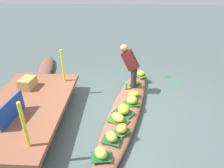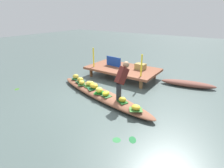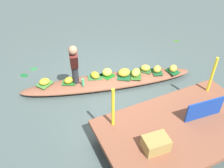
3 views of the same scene
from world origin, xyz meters
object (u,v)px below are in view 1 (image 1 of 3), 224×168
Objects in this scene: moored_boat at (46,68)px; produce_crate at (28,83)px; banana_bunch_5 at (135,81)px; market_banner at (12,110)px; vendor_boat at (127,107)px; banana_bunch_3 at (101,153)px; banana_bunch_7 at (132,100)px; vendor_person at (130,64)px; banana_bunch_0 at (122,128)px; banana_bunch_8 at (111,137)px; banana_bunch_6 at (133,94)px; banana_bunch_1 at (118,117)px; banana_bunch_2 at (141,73)px; water_bottle at (126,85)px; banana_bunch_4 at (123,109)px.

produce_crate is (-2.01, -0.27, 0.46)m from moored_boat.
banana_bunch_5 is 0.29× the size of market_banner.
vendor_boat is 18.36× the size of banana_bunch_3.
banana_bunch_7 is (-1.01, 0.13, 0.02)m from banana_bunch_5.
vendor_person is 1.44× the size of market_banner.
banana_bunch_0 is 0.32m from banana_bunch_8.
vendor_boat is 17.11× the size of banana_bunch_6.
banana_bunch_8 is at bearing -92.38° from market_banner.
banana_bunch_1 is 1.25× the size of banana_bunch_8.
banana_bunch_6 is 0.33m from banana_bunch_7.
banana_bunch_8 reaches higher than banana_bunch_2.
banana_bunch_2 is at bearing -16.31° from banana_bunch_1.
banana_bunch_2 is at bearing -66.31° from produce_crate.
banana_bunch_0 is 1.29× the size of water_bottle.
banana_bunch_5 is at bearing -6.30° from banana_bunch_6.
vendor_person is (1.26, -0.16, 0.58)m from banana_bunch_4.
banana_bunch_2 is (1.58, -0.46, 0.19)m from vendor_boat.
banana_bunch_1 is 2.52m from produce_crate.
banana_bunch_1 is (-0.69, 0.20, 0.21)m from vendor_boat.
banana_bunch_4 is (-0.40, 0.09, 0.22)m from vendor_boat.
water_bottle is (0.40, 0.19, 0.02)m from banana_bunch_6.
banana_bunch_3 is 1.28× the size of water_bottle.
banana_bunch_3 reaches higher than banana_bunch_8.
banana_bunch_5 is 3.26m from market_banner.
vendor_boat is at bearing 89.40° from banana_bunch_7.
banana_bunch_8 is at bearing 169.79° from banana_bunch_1.
vendor_boat and moored_boat have the same top height.
banana_bunch_6 is (1.01, -0.38, -0.02)m from banana_bunch_1.
banana_bunch_3 is at bearing 169.24° from water_bottle.
banana_bunch_1 is 1.69m from vendor_person.
banana_bunch_2 is 0.98m from water_bottle.
banana_bunch_0 is at bearing 176.55° from water_bottle.
banana_bunch_3 is at bearing 165.05° from banana_bunch_5.
vendor_boat is 0.46m from banana_bunch_4.
produce_crate is (-0.45, 2.50, 0.25)m from water_bottle.
moored_boat is at bearing 34.71° from banana_bunch_8.
vendor_person is at bearing -33.10° from water_bottle.
banana_bunch_2 is at bearing -15.39° from banana_bunch_4.
vendor_person is at bearing -5.98° from banana_bunch_0.
market_banner reaches higher than banana_bunch_1.
banana_bunch_6 is 0.22× the size of vendor_person.
banana_bunch_0 is 2.68m from banana_bunch_2.
banana_bunch_5 is at bearing -0.83° from vendor_boat.
banana_bunch_6 is at bearing -19.62° from banana_bunch_4.
banana_bunch_2 is at bearing -113.99° from moored_boat.
banana_bunch_0 is at bearing -28.19° from banana_bunch_3.
banana_bunch_7 is at bearing -139.97° from moored_boat.
market_banner reaches higher than banana_bunch_0.
water_bottle reaches higher than banana_bunch_2.
banana_bunch_7 is at bearing -95.97° from produce_crate.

